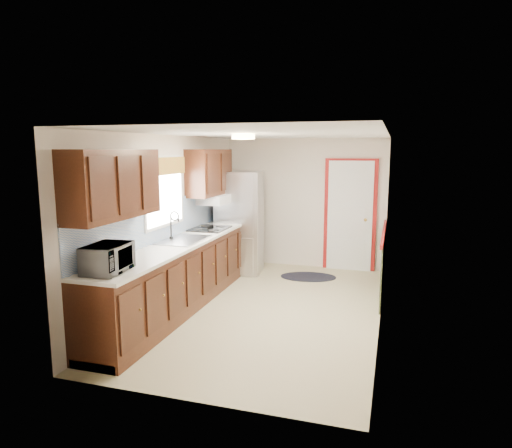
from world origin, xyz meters
The scene contains 8 objects.
room_shell centered at (0.00, 0.00, 1.20)m, with size 3.20×5.20×2.52m.
kitchen_run centered at (-1.24, -0.29, 0.81)m, with size 0.63×4.00×2.20m.
back_wall_trim centered at (0.99, 2.21, 0.89)m, with size 1.12×2.30×2.08m.
ceiling_fixture centered at (-0.30, -0.20, 2.36)m, with size 0.30×0.30×0.06m, color #FFD88C.
microwave centered at (-1.20, -1.95, 1.12)m, with size 0.53×0.29×0.36m, color white.
refrigerator centered at (-1.02, 1.75, 0.91)m, with size 0.83×0.80×1.82m.
rug centered at (0.24, 1.73, 0.01)m, with size 0.96×0.62×0.01m, color black.
cooktop centered at (-1.19, 0.75, 0.95)m, with size 0.54×0.64×0.02m, color black.
Camera 1 is at (1.60, -5.89, 2.20)m, focal length 32.00 mm.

